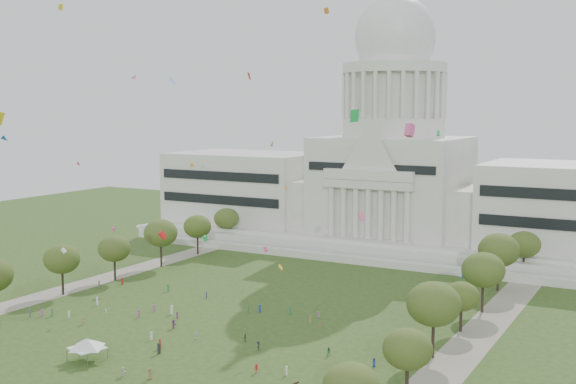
% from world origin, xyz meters
% --- Properties ---
extents(ground, '(400.00, 400.00, 0.00)m').
position_xyz_m(ground, '(0.00, 0.00, 0.00)').
color(ground, '#2D461A').
rests_on(ground, ground).
extents(capitol, '(160.00, 64.50, 91.30)m').
position_xyz_m(capitol, '(0.00, 113.59, 22.30)').
color(capitol, silver).
rests_on(capitol, ground).
extents(path_left, '(8.00, 160.00, 0.04)m').
position_xyz_m(path_left, '(-48.00, 30.00, 0.02)').
color(path_left, gray).
rests_on(path_left, ground).
extents(path_right, '(8.00, 160.00, 0.04)m').
position_xyz_m(path_right, '(48.00, 30.00, 0.02)').
color(path_right, gray).
rests_on(path_right, ground).
extents(row_tree_r_1, '(7.58, 7.58, 10.78)m').
position_xyz_m(row_tree_r_1, '(46.22, -1.75, 7.66)').
color(row_tree_r_1, black).
rests_on(row_tree_r_1, ground).
extents(row_tree_l_2, '(8.42, 8.42, 11.97)m').
position_xyz_m(row_tree_l_2, '(-45.04, 17.30, 8.51)').
color(row_tree_l_2, black).
rests_on(row_tree_l_2, ground).
extents(row_tree_r_2, '(9.55, 9.55, 13.58)m').
position_xyz_m(row_tree_r_2, '(44.17, 17.44, 9.66)').
color(row_tree_r_2, black).
rests_on(row_tree_r_2, ground).
extents(row_tree_l_3, '(8.12, 8.12, 11.55)m').
position_xyz_m(row_tree_l_3, '(-44.09, 33.92, 8.21)').
color(row_tree_l_3, black).
rests_on(row_tree_l_3, ground).
extents(row_tree_r_3, '(7.01, 7.01, 9.98)m').
position_xyz_m(row_tree_r_3, '(44.40, 34.48, 7.08)').
color(row_tree_r_3, black).
rests_on(row_tree_r_3, ground).
extents(row_tree_l_4, '(9.29, 9.29, 13.21)m').
position_xyz_m(row_tree_l_4, '(-44.08, 52.42, 9.39)').
color(row_tree_l_4, black).
rests_on(row_tree_l_4, ground).
extents(row_tree_r_4, '(9.19, 9.19, 13.06)m').
position_xyz_m(row_tree_r_4, '(44.76, 50.04, 9.29)').
color(row_tree_r_4, black).
rests_on(row_tree_r_4, ground).
extents(row_tree_l_5, '(8.33, 8.33, 11.85)m').
position_xyz_m(row_tree_l_5, '(-45.22, 71.01, 8.42)').
color(row_tree_l_5, black).
rests_on(row_tree_l_5, ground).
extents(row_tree_r_5, '(9.82, 9.82, 13.96)m').
position_xyz_m(row_tree_r_5, '(43.49, 70.19, 9.93)').
color(row_tree_r_5, black).
rests_on(row_tree_r_5, ground).
extents(row_tree_l_6, '(8.19, 8.19, 11.64)m').
position_xyz_m(row_tree_l_6, '(-46.87, 89.14, 8.27)').
color(row_tree_l_6, black).
rests_on(row_tree_l_6, ground).
extents(row_tree_r_6, '(8.42, 8.42, 11.97)m').
position_xyz_m(row_tree_r_6, '(45.96, 88.13, 8.51)').
color(row_tree_r_6, black).
rests_on(row_tree_r_6, ground).
extents(event_tent, '(8.93, 8.93, 4.04)m').
position_xyz_m(event_tent, '(-7.88, -12.85, 3.13)').
color(event_tent, '#4C4C4C').
rests_on(event_tent, ground).
extents(person_0, '(0.85, 0.90, 1.54)m').
position_xyz_m(person_0, '(36.82, 8.39, 0.77)').
color(person_0, navy).
rests_on(person_0, ground).
extents(person_2, '(0.86, 0.69, 1.55)m').
position_xyz_m(person_2, '(27.78, 9.56, 0.77)').
color(person_2, '#33723F').
rests_on(person_2, ground).
extents(person_3, '(0.76, 1.19, 1.70)m').
position_xyz_m(person_3, '(15.37, 5.94, 0.85)').
color(person_3, '#26262B').
rests_on(person_3, ground).
extents(person_4, '(0.55, 0.96, 1.59)m').
position_xyz_m(person_4, '(1.89, 5.60, 0.80)').
color(person_4, silver).
rests_on(person_4, ground).
extents(person_5, '(1.82, 1.33, 1.83)m').
position_xyz_m(person_5, '(-6.12, 8.98, 0.92)').
color(person_5, '#994C8C').
rests_on(person_5, ground).
extents(person_6, '(0.97, 1.12, 1.92)m').
position_xyz_m(person_6, '(7.28, -14.48, 0.96)').
color(person_6, olive).
rests_on(person_6, ground).
extents(person_7, '(0.66, 0.57, 1.54)m').
position_xyz_m(person_7, '(-10.95, -10.23, 0.77)').
color(person_7, '#26262B').
rests_on(person_7, ground).
extents(person_8, '(0.89, 0.77, 1.57)m').
position_xyz_m(person_8, '(-9.47, 14.57, 0.79)').
color(person_8, '#994C8C').
rests_on(person_8, ground).
extents(person_9, '(1.04, 1.08, 1.54)m').
position_xyz_m(person_9, '(20.84, -3.66, 0.77)').
color(person_9, '#B21E1E').
rests_on(person_9, ground).
extents(person_10, '(0.66, 0.93, 1.44)m').
position_xyz_m(person_10, '(10.60, 9.04, 0.72)').
color(person_10, '#4C4C51').
rests_on(person_10, ground).
extents(person_11, '(1.60, 0.91, 1.62)m').
position_xyz_m(person_11, '(2.66, -15.57, 0.81)').
color(person_11, silver).
rests_on(person_11, ground).
extents(distant_crowd, '(68.24, 36.22, 1.93)m').
position_xyz_m(distant_crowd, '(-14.53, 14.13, 0.86)').
color(distant_crowd, '#994C8C').
rests_on(distant_crowd, ground).
extents(kite_swarm, '(92.19, 101.49, 57.39)m').
position_xyz_m(kite_swarm, '(4.49, 4.77, 28.71)').
color(kite_swarm, green).
rests_on(kite_swarm, ground).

